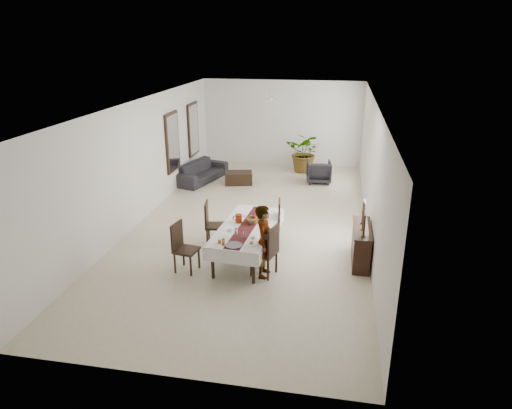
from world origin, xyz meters
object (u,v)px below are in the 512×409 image
object	(u,v)px
woman	(264,241)
sideboard_body	(361,245)
dining_table_top	(247,228)
red_pitcher	(239,219)
sofa	(201,171)

from	to	relation	value
woman	sideboard_body	xyz separation A→B (m)	(2.00, 0.98, -0.38)
dining_table_top	red_pitcher	size ratio (longest dim) A/B	12.00
red_pitcher	dining_table_top	bearing A→B (deg)	-34.99
woman	sideboard_body	world-z (taller)	woman
sideboard_body	woman	bearing A→B (deg)	-153.94
dining_table_top	sideboard_body	xyz separation A→B (m)	(2.51, 0.21, -0.32)
dining_table_top	sideboard_body	world-z (taller)	sideboard_body
woman	sofa	bearing A→B (deg)	29.35
dining_table_top	woman	world-z (taller)	woman
woman	dining_table_top	bearing A→B (deg)	34.99
red_pitcher	sideboard_body	size ratio (longest dim) A/B	0.15
dining_table_top	red_pitcher	bearing A→B (deg)	149.04
red_pitcher	sofa	xyz separation A→B (m)	(-2.48, 5.21, -0.52)
woman	sideboard_body	size ratio (longest dim) A/B	1.17
sofa	woman	bearing A→B (deg)	-136.05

